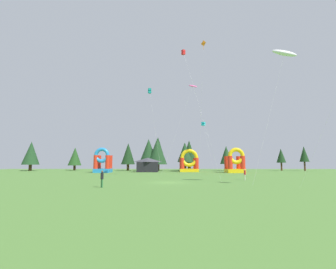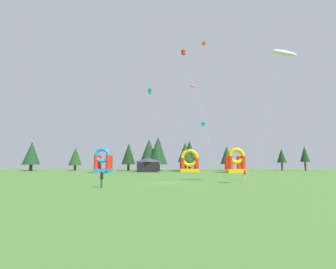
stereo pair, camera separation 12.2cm
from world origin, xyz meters
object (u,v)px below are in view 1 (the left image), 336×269
object	(u,v)px
kite_teal_box	(150,91)
kite_red_box	(184,53)
inflatable_blue_arch	(189,163)
kite_white_parafoil	(284,53)
inflatable_yellow_castle	(235,164)
kite_orange_diamond	(203,46)
person_left_edge	(245,173)
person_midfield	(102,177)
festival_tent	(148,165)
kite_pink_parafoil	(193,86)
kite_cyan_box	(203,124)
inflatable_red_slide	(103,163)

from	to	relation	value
kite_teal_box	kite_red_box	bearing A→B (deg)	-52.72
inflatable_blue_arch	kite_teal_box	bearing A→B (deg)	-118.41
kite_white_parafoil	inflatable_blue_arch	distance (m)	41.84
inflatable_yellow_castle	kite_orange_diamond	bearing A→B (deg)	-127.20
kite_red_box	person_left_edge	size ratio (longest dim) A/B	13.31
kite_white_parafoil	person_midfield	distance (m)	26.01
festival_tent	kite_pink_parafoil	bearing A→B (deg)	-33.65
festival_tent	inflatable_blue_arch	bearing A→B (deg)	3.82
person_left_edge	person_midfield	bearing A→B (deg)	134.13
kite_white_parafoil	person_left_edge	size ratio (longest dim) A/B	9.99
kite_red_box	inflatable_blue_arch	size ratio (longest dim) A/B	3.63
kite_red_box	festival_tent	size ratio (longest dim) A/B	4.01
kite_orange_diamond	person_left_edge	distance (m)	29.37
inflatable_yellow_castle	inflatable_blue_arch	bearing A→B (deg)	156.06
festival_tent	kite_teal_box	bearing A→B (deg)	-83.93
kite_cyan_box	kite_red_box	xyz separation A→B (m)	(-6.10, -21.26, 9.31)
inflatable_red_slide	kite_white_parafoil	bearing A→B (deg)	-47.53
kite_orange_diamond	festival_tent	bearing A→B (deg)	128.71
kite_teal_box	kite_pink_parafoil	distance (m)	13.71
person_left_edge	inflatable_red_slide	world-z (taller)	inflatable_red_slide
person_midfield	inflatable_blue_arch	world-z (taller)	inflatable_blue_arch
kite_orange_diamond	festival_tent	distance (m)	32.84
kite_pink_parafoil	kite_cyan_box	bearing A→B (deg)	52.38
person_left_edge	festival_tent	bearing A→B (deg)	44.82
festival_tent	inflatable_red_slide	bearing A→B (deg)	-160.04
kite_pink_parafoil	inflatable_yellow_castle	world-z (taller)	kite_pink_parafoil
kite_white_parafoil	kite_teal_box	distance (m)	28.04
kite_white_parafoil	kite_pink_parafoil	distance (m)	31.67
person_left_edge	kite_teal_box	bearing A→B (deg)	65.63
kite_white_parafoil	person_midfield	xyz separation A→B (m)	(-21.31, -1.89, -14.80)
inflatable_blue_arch	person_midfield	bearing A→B (deg)	-107.13
kite_white_parafoil	kite_teal_box	size ratio (longest dim) A/B	0.93
kite_teal_box	kite_pink_parafoil	world-z (taller)	kite_pink_parafoil
kite_pink_parafoil	inflatable_red_slide	bearing A→B (deg)	170.69
kite_teal_box	inflatable_blue_arch	xyz separation A→B (m)	(9.33, 17.26, -15.07)
kite_red_box	person_left_edge	distance (m)	22.76
kite_teal_box	inflatable_yellow_castle	distance (m)	28.24
kite_white_parafoil	inflatable_red_slide	world-z (taller)	kite_white_parafoil
inflatable_red_slide	kite_orange_diamond	bearing A→B (deg)	-27.03
kite_white_parafoil	kite_orange_diamond	world-z (taller)	kite_orange_diamond
kite_pink_parafoil	inflatable_blue_arch	world-z (taller)	kite_pink_parafoil
kite_cyan_box	person_left_edge	distance (m)	27.38
kite_teal_box	kite_orange_diamond	bearing A→B (deg)	1.22
kite_teal_box	festival_tent	xyz separation A→B (m)	(-1.76, 16.52, -15.44)
kite_red_box	kite_pink_parafoil	size ratio (longest dim) A/B	1.03
kite_red_box	inflatable_yellow_castle	xyz separation A→B (m)	(13.84, 21.02, -19.36)
kite_red_box	inflatable_yellow_castle	world-z (taller)	kite_red_box
kite_cyan_box	inflatable_blue_arch	bearing A→B (deg)	125.82
kite_pink_parafoil	kite_teal_box	bearing A→B (deg)	-138.12
kite_cyan_box	person_left_edge	world-z (taller)	kite_cyan_box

